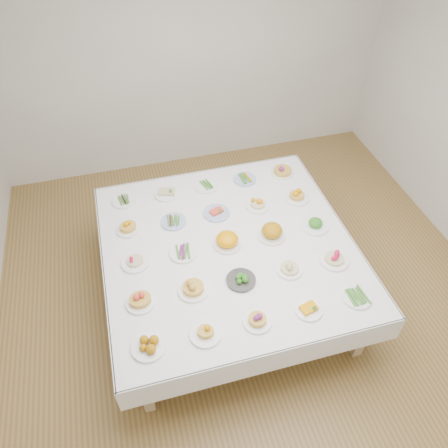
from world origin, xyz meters
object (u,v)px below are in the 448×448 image
object	(u,v)px
dish_0	(148,344)
dish_24	(283,169)
display_table	(228,250)
dish_12	(227,239)

from	to	relation	value
dish_0	dish_24	distance (m)	2.42
display_table	dish_24	size ratio (longest dim) A/B	9.85
dish_12	dish_24	world-z (taller)	dish_12
dish_12	display_table	bearing A→B (deg)	-32.48
dish_0	dish_24	size ratio (longest dim) A/B	1.10
display_table	dish_24	distance (m)	1.22
dish_24	dish_12	bearing A→B (deg)	-135.53
display_table	dish_0	size ratio (longest dim) A/B	8.92
display_table	dish_0	distance (m)	1.22
dish_12	dish_24	bearing A→B (deg)	44.47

